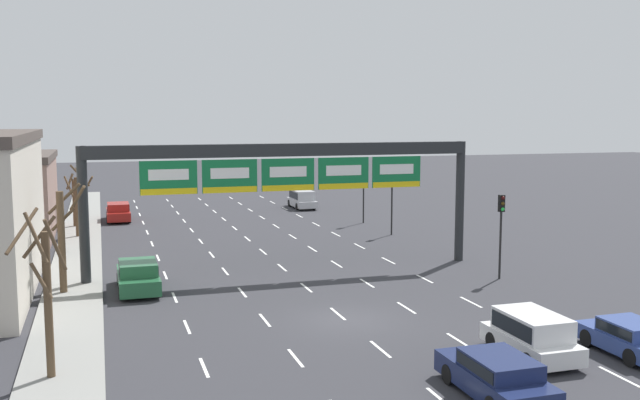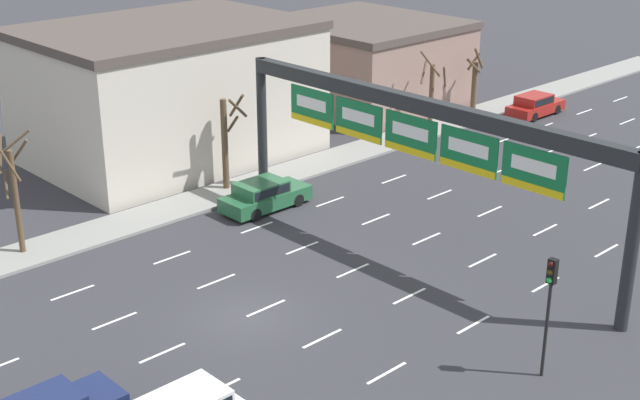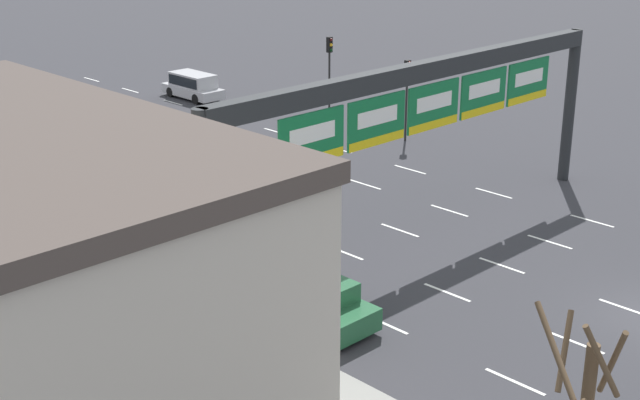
{
  "view_description": "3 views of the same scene",
  "coord_description": "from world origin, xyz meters",
  "px_view_note": "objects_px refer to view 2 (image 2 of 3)",
  "views": [
    {
      "loc": [
        -9.83,
        -28.01,
        8.75
      ],
      "look_at": [
        1.72,
        9.19,
        4.07
      ],
      "focal_mm": 40.0,
      "sensor_mm": 36.0,
      "label": 1
    },
    {
      "loc": [
        24.6,
        -19.32,
        17.28
      ],
      "look_at": [
        -2.28,
        6.17,
        2.65
      ],
      "focal_mm": 50.0,
      "sensor_mm": 36.0,
      "label": 2
    },
    {
      "loc": [
        -26.17,
        -10.95,
        13.5
      ],
      "look_at": [
        -3.2,
        12.43,
        1.77
      ],
      "focal_mm": 50.0,
      "sensor_mm": 36.0,
      "label": 3
    }
  ],
  "objects_px": {
    "car_red": "(535,105)",
    "tree_bare_third": "(227,138)",
    "traffic_light_far_end": "(550,294)",
    "tree_bare_closest": "(432,90)",
    "sign_gantry": "(415,127)",
    "car_green": "(264,194)",
    "tree_bare_furthest": "(474,82)",
    "tree_bare_second": "(14,190)"
  },
  "relations": [
    {
      "from": "tree_bare_closest",
      "to": "tree_bare_second",
      "type": "distance_m",
      "value": 28.6
    },
    {
      "from": "tree_bare_closest",
      "to": "tree_bare_second",
      "type": "xyz_separation_m",
      "value": [
        -0.25,
        -28.6,
        0.49
      ]
    },
    {
      "from": "car_red",
      "to": "tree_bare_furthest",
      "type": "height_order",
      "value": "tree_bare_furthest"
    },
    {
      "from": "sign_gantry",
      "to": "tree_bare_second",
      "type": "relative_size",
      "value": 3.96
    },
    {
      "from": "tree_bare_second",
      "to": "traffic_light_far_end",
      "type": "bearing_deg",
      "value": 21.18
    },
    {
      "from": "traffic_light_far_end",
      "to": "tree_bare_closest",
      "type": "distance_m",
      "value": 29.65
    },
    {
      "from": "car_red",
      "to": "tree_bare_third",
      "type": "bearing_deg",
      "value": -97.36
    },
    {
      "from": "tree_bare_third",
      "to": "tree_bare_furthest",
      "type": "height_order",
      "value": "tree_bare_third"
    },
    {
      "from": "traffic_light_far_end",
      "to": "car_red",
      "type": "bearing_deg",
      "value": 124.32
    },
    {
      "from": "car_red",
      "to": "car_green",
      "type": "xyz_separation_m",
      "value": [
        0.3,
        -24.77,
        0.01
      ]
    },
    {
      "from": "tree_bare_furthest",
      "to": "traffic_light_far_end",
      "type": "bearing_deg",
      "value": -48.44
    },
    {
      "from": "sign_gantry",
      "to": "car_green",
      "type": "distance_m",
      "value": 9.79
    },
    {
      "from": "sign_gantry",
      "to": "tree_bare_closest",
      "type": "distance_m",
      "value": 19.14
    },
    {
      "from": "traffic_light_far_end",
      "to": "tree_bare_closest",
      "type": "relative_size",
      "value": 0.88
    },
    {
      "from": "tree_bare_furthest",
      "to": "sign_gantry",
      "type": "bearing_deg",
      "value": -59.65
    },
    {
      "from": "car_green",
      "to": "tree_bare_second",
      "type": "relative_size",
      "value": 0.87
    },
    {
      "from": "sign_gantry",
      "to": "tree_bare_closest",
      "type": "relative_size",
      "value": 4.23
    },
    {
      "from": "tree_bare_second",
      "to": "tree_bare_third",
      "type": "height_order",
      "value": "tree_bare_second"
    },
    {
      "from": "tree_bare_closest",
      "to": "car_red",
      "type": "bearing_deg",
      "value": 69.35
    },
    {
      "from": "car_red",
      "to": "tree_bare_second",
      "type": "xyz_separation_m",
      "value": [
        -3.16,
        -36.31,
        2.32
      ]
    },
    {
      "from": "sign_gantry",
      "to": "car_green",
      "type": "xyz_separation_m",
      "value": [
        -8.19,
        -2.01,
        -4.97
      ]
    },
    {
      "from": "sign_gantry",
      "to": "traffic_light_far_end",
      "type": "height_order",
      "value": "sign_gantry"
    },
    {
      "from": "car_red",
      "to": "tree_bare_closest",
      "type": "bearing_deg",
      "value": -110.65
    },
    {
      "from": "sign_gantry",
      "to": "car_red",
      "type": "bearing_deg",
      "value": 110.46
    },
    {
      "from": "tree_bare_second",
      "to": "tree_bare_furthest",
      "type": "bearing_deg",
      "value": 90.12
    },
    {
      "from": "traffic_light_far_end",
      "to": "tree_bare_third",
      "type": "xyz_separation_m",
      "value": [
        -22.09,
        3.37,
        -0.28
      ]
    },
    {
      "from": "car_green",
      "to": "tree_bare_third",
      "type": "distance_m",
      "value": 4.08
    },
    {
      "from": "sign_gantry",
      "to": "traffic_light_far_end",
      "type": "distance_m",
      "value": 11.86
    },
    {
      "from": "traffic_light_far_end",
      "to": "tree_bare_furthest",
      "type": "height_order",
      "value": "tree_bare_furthest"
    },
    {
      "from": "tree_bare_second",
      "to": "tree_bare_furthest",
      "type": "distance_m",
      "value": 33.59
    },
    {
      "from": "traffic_light_far_end",
      "to": "tree_bare_third",
      "type": "height_order",
      "value": "tree_bare_third"
    },
    {
      "from": "tree_bare_third",
      "to": "tree_bare_second",
      "type": "bearing_deg",
      "value": -90.06
    },
    {
      "from": "sign_gantry",
      "to": "tree_bare_second",
      "type": "distance_m",
      "value": 18.07
    },
    {
      "from": "traffic_light_far_end",
      "to": "tree_bare_closest",
      "type": "bearing_deg",
      "value": 137.48
    },
    {
      "from": "sign_gantry",
      "to": "tree_bare_third",
      "type": "height_order",
      "value": "sign_gantry"
    },
    {
      "from": "traffic_light_far_end",
      "to": "tree_bare_closest",
      "type": "height_order",
      "value": "tree_bare_closest"
    },
    {
      "from": "car_green",
      "to": "tree_bare_closest",
      "type": "bearing_deg",
      "value": 100.65
    },
    {
      "from": "tree_bare_closest",
      "to": "tree_bare_furthest",
      "type": "relative_size",
      "value": 1.13
    },
    {
      "from": "car_green",
      "to": "tree_bare_second",
      "type": "xyz_separation_m",
      "value": [
        -3.46,
        -11.54,
        2.3
      ]
    },
    {
      "from": "car_red",
      "to": "tree_bare_closest",
      "type": "relative_size",
      "value": 0.9
    },
    {
      "from": "sign_gantry",
      "to": "tree_bare_third",
      "type": "distance_m",
      "value": 12.09
    },
    {
      "from": "sign_gantry",
      "to": "car_green",
      "type": "bearing_deg",
      "value": -166.2
    }
  ]
}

